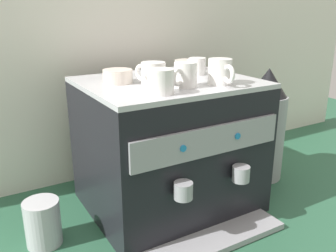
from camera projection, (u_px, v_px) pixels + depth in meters
The scene contains 12 objects.
ground_plane at pixel (168, 202), 1.37m from camera, with size 4.00×4.00×0.00m, color #28563D.
tiled_backsplash_wall at pixel (122, 49), 1.51m from camera, with size 2.80×0.03×1.08m, color silver.
espresso_machine at pixel (169, 145), 1.29m from camera, with size 0.57×0.59×0.47m.
ceramic_cup_0 at pixel (152, 74), 1.11m from camera, with size 0.08×0.11×0.08m.
ceramic_cup_1 at pixel (160, 81), 1.02m from camera, with size 0.08×0.12×0.07m.
ceramic_cup_2 at pixel (197, 66), 1.32m from camera, with size 0.06×0.10×0.06m.
ceramic_cup_3 at pixel (185, 75), 1.10m from camera, with size 0.11×0.08×0.08m.
ceramic_cup_4 at pixel (221, 72), 1.14m from camera, with size 0.08×0.12×0.08m.
ceramic_bowl_0 at pixel (187, 65), 1.43m from camera, with size 0.10×0.10×0.04m.
ceramic_bowl_1 at pixel (118, 77), 1.17m from camera, with size 0.10×0.10×0.04m.
coffee_grinder at pixel (265, 126), 1.51m from camera, with size 0.17×0.17×0.47m.
milk_pitcher at pixel (43, 223), 1.11m from camera, with size 0.11×0.11×0.15m, color #B7B7BC.
Camera 1 is at (-0.62, -1.04, 0.70)m, focal length 38.51 mm.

